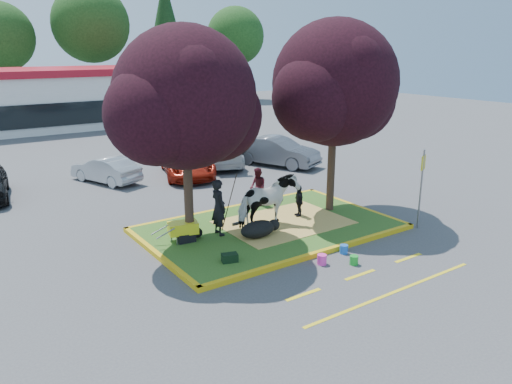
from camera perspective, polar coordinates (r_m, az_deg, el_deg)
ground at (r=16.98m, az=1.58°, el=-4.36°), size 90.00×90.00×0.00m
median_island at (r=16.95m, az=1.58°, el=-4.13°), size 8.00×5.00×0.15m
curb_near at (r=15.09m, az=7.38°, el=-6.91°), size 8.30×0.16×0.15m
curb_far at (r=18.98m, az=-3.00°, el=-1.88°), size 8.30×0.16×0.15m
curb_left at (r=15.08m, az=-11.17°, el=-7.11°), size 0.16×5.30×0.15m
curb_right at (r=19.50m, az=11.33°, el=-1.68°), size 0.16×5.30×0.15m
straw_bedding at (r=17.26m, az=3.19°, el=-3.48°), size 4.20×3.00×0.01m
tree_purple_left at (r=14.85m, az=-8.02°, el=9.85°), size 5.06×4.20×6.51m
tree_purple_right at (r=17.95m, az=9.07°, el=11.54°), size 5.30×4.40×6.82m
fire_lane_stripe_a at (r=12.83m, az=5.44°, el=-11.60°), size 1.10×0.12×0.01m
fire_lane_stripe_b at (r=14.07m, az=11.80°, el=-9.25°), size 1.10×0.12×0.01m
fire_lane_stripe_c at (r=15.47m, az=17.01°, el=-7.21°), size 1.10×0.12×0.01m
fire_lane_long at (r=13.37m, az=15.55°, el=-10.95°), size 6.00×0.10×0.01m
retail_building at (r=42.53m, az=-19.13°, el=10.38°), size 20.40×8.40×4.40m
treeline at (r=51.57m, az=-23.65°, el=16.95°), size 46.58×7.80×14.63m
cow at (r=16.53m, az=1.35°, el=-1.13°), size 2.15×1.06×1.77m
calf at (r=15.86m, az=0.23°, el=-4.27°), size 1.28×0.79×0.53m
handler at (r=15.94m, az=-4.30°, el=-1.74°), size 0.45×0.68×1.83m
visitor_a at (r=18.89m, az=0.21°, el=0.59°), size 0.66×0.79×1.45m
visitor_b at (r=17.76m, az=4.92°, el=-1.00°), size 0.49×0.73×1.15m
wheelbarrow at (r=15.68m, az=-8.31°, el=-4.10°), size 1.62×0.74×0.61m
gear_bag_dark at (r=15.67m, az=-7.97°, el=-5.19°), size 0.58×0.36×0.28m
gear_bag_green at (r=14.18m, az=-3.02°, el=-7.51°), size 0.51×0.40×0.24m
sign_post at (r=17.54m, az=18.41°, el=1.31°), size 0.37×0.16×2.73m
bucket_green at (r=14.62m, az=11.13°, el=-7.65°), size 0.29×0.29×0.26m
bucket_pink at (r=14.47m, az=7.54°, el=-7.66°), size 0.34×0.34×0.29m
bucket_blue at (r=15.31m, az=10.00°, el=-6.46°), size 0.28×0.28×0.27m
car_silver at (r=23.78m, az=-16.80°, el=2.48°), size 2.48×3.80×1.18m
car_red at (r=24.14m, az=-7.88°, el=3.38°), size 3.54×5.15×1.31m
car_white at (r=26.18m, az=-3.93°, el=4.53°), size 3.48×4.95×1.33m
car_grey at (r=26.03m, az=2.41°, el=4.66°), size 3.27×4.74×1.48m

